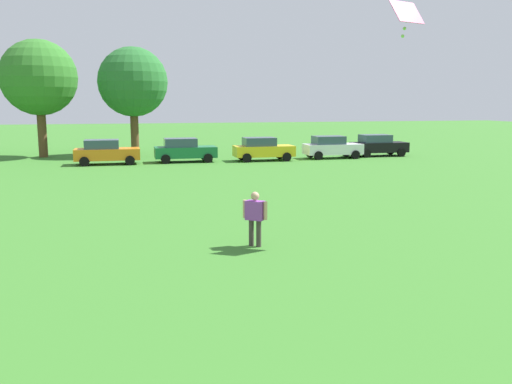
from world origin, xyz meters
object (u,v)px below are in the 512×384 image
at_px(tree_far_right, 133,82).
at_px(parked_car_white_3, 332,147).
at_px(adult_bystander, 255,214).
at_px(parked_car_green_1, 184,150).
at_px(parked_car_orange_0, 106,152).
at_px(parked_car_yellow_2, 263,149).
at_px(parked_car_black_4, 378,145).
at_px(tree_center, 39,78).
at_px(kite, 406,14).

bearing_deg(tree_far_right, parked_car_white_3, -23.55).
bearing_deg(adult_bystander, parked_car_green_1, -53.53).
bearing_deg(parked_car_white_3, parked_car_orange_0, -179.23).
bearing_deg(parked_car_yellow_2, adult_bystander, -104.86).
height_order(parked_car_orange_0, parked_car_green_1, same).
bearing_deg(parked_car_orange_0, tree_far_right, 72.23).
xyz_separation_m(parked_car_white_3, parked_car_black_4, (4.16, 0.74, 0.00)).
distance_m(adult_bystander, tree_center, 31.34).
bearing_deg(parked_car_black_4, parked_car_orange_0, -177.31).
distance_m(parked_car_yellow_2, parked_car_white_3, 5.48).
distance_m(adult_bystander, parked_car_yellow_2, 23.66).
height_order(adult_bystander, parked_car_white_3, parked_car_white_3).
bearing_deg(parked_car_orange_0, tree_center, 127.55).
bearing_deg(parked_car_orange_0, parked_car_black_4, 2.69).
relative_size(kite, parked_car_white_3, 0.27).
distance_m(parked_car_orange_0, tree_center, 9.46).
height_order(adult_bystander, kite, kite).
height_order(parked_car_green_1, tree_center, tree_center).
bearing_deg(tree_far_right, parked_car_black_4, -16.57).
distance_m(adult_bystander, kite, 7.38).
distance_m(kite, parked_car_yellow_2, 23.61).
bearing_deg(parked_car_white_3, tree_far_right, 156.45).
relative_size(parked_car_white_3, tree_far_right, 0.51).
bearing_deg(parked_car_green_1, parked_car_white_3, -0.18).
distance_m(kite, parked_car_black_4, 27.06).
bearing_deg(tree_center, parked_car_white_3, -16.00).
bearing_deg(parked_car_black_4, parked_car_white_3, -169.88).
xyz_separation_m(parked_car_yellow_2, tree_center, (-15.77, 6.51, 5.12)).
relative_size(parked_car_white_3, tree_center, 0.49).
relative_size(parked_car_orange_0, parked_car_black_4, 1.00).
height_order(kite, parked_car_yellow_2, kite).
height_order(parked_car_green_1, parked_car_yellow_2, same).
bearing_deg(parked_car_orange_0, parked_car_white_3, 0.77).
bearing_deg(parked_car_orange_0, parked_car_yellow_2, -1.04).
bearing_deg(adult_bystander, tree_center, -34.09).
bearing_deg(tree_center, tree_far_right, 1.24).
relative_size(parked_car_orange_0, parked_car_green_1, 1.00).
bearing_deg(tree_far_right, kite, -75.93).
relative_size(kite, parked_car_yellow_2, 0.27).
xyz_separation_m(parked_car_orange_0, parked_car_black_4, (20.54, 0.96, 0.00)).
height_order(parked_car_black_4, tree_center, tree_center).
distance_m(parked_car_white_3, tree_center, 22.67).
bearing_deg(parked_car_white_3, adult_bystander, -116.34).
bearing_deg(parked_car_yellow_2, kite, -93.67).
distance_m(parked_car_orange_0, parked_car_white_3, 16.38).
relative_size(adult_bystander, parked_car_white_3, 0.38).
bearing_deg(adult_bystander, parked_car_white_3, -78.71).
xyz_separation_m(adult_bystander, tree_far_right, (-2.78, 29.52, 4.76)).
xyz_separation_m(parked_car_black_4, tree_center, (-25.39, 5.35, 5.12)).
xyz_separation_m(kite, tree_far_right, (-7.39, 29.48, -1.01)).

